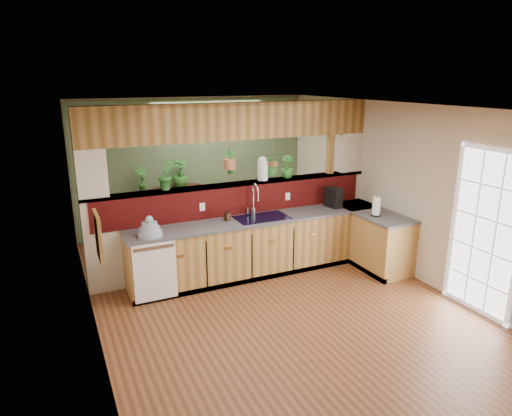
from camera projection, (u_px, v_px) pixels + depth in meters
name	position (u px, v px, depth m)	size (l,w,h in m)	color
ground	(276.00, 302.00, 6.24)	(4.60, 7.00, 0.01)	brown
ceiling	(278.00, 108.00, 5.52)	(4.60, 7.00, 0.01)	brown
wall_back	(195.00, 165.00, 8.93)	(4.60, 0.02, 2.60)	beige
wall_left	(89.00, 236.00, 4.95)	(0.02, 7.00, 2.60)	beige
wall_right	(413.00, 192.00, 6.82)	(0.02, 7.00, 2.60)	beige
pass_through_partition	(239.00, 195.00, 7.10)	(4.60, 0.21, 2.60)	beige
pass_through_ledge	(237.00, 184.00, 7.04)	(4.60, 0.21, 0.04)	brown
header_beam	(236.00, 121.00, 6.77)	(4.60, 0.15, 0.55)	brown
sage_backwall	(195.00, 165.00, 8.92)	(4.55, 0.02, 2.55)	#546A48
countertop	(298.00, 242.00, 7.22)	(4.14, 1.52, 0.90)	olive
dishwasher	(155.00, 272.00, 6.10)	(0.58, 0.03, 0.82)	white
navy_sink	(262.00, 222.00, 6.97)	(0.82, 0.50, 0.18)	black
french_door	(484.00, 235.00, 5.74)	(0.06, 1.02, 2.16)	white
framed_print	(99.00, 237.00, 4.20)	(0.04, 0.35, 0.45)	olive
faucet	(254.00, 198.00, 6.98)	(0.22, 0.22, 0.51)	#B7B7B2
dish_stack	(150.00, 230.00, 6.11)	(0.33, 0.33, 0.29)	#8E9CB7
soap_dispenser	(227.00, 215.00, 6.77)	(0.08, 0.08, 0.17)	#352113
coffee_maker	(334.00, 198.00, 7.47)	(0.17, 0.29, 0.32)	black
paper_towel	(376.00, 207.00, 6.99)	(0.15, 0.15, 0.32)	black
glass_jar	(263.00, 168.00, 7.16)	(0.17, 0.17, 0.37)	silver
ledge_plant_left	(166.00, 175.00, 6.53)	(0.24, 0.20, 0.44)	#266422
ledge_plant_right	(287.00, 167.00, 7.34)	(0.20, 0.20, 0.36)	#266422
hanging_plant_a	(230.00, 154.00, 6.86)	(0.23, 0.18, 0.50)	brown
hanging_plant_b	(273.00, 155.00, 7.18)	(0.33, 0.29, 0.52)	brown
shelving_console	(167.00, 211.00, 8.67)	(1.35, 0.36, 0.90)	black
shelf_plant_a	(141.00, 179.00, 8.30)	(0.24, 0.16, 0.45)	#266422
shelf_plant_b	(180.00, 173.00, 8.59)	(0.29, 0.29, 0.52)	#266422
floor_plant	(264.00, 219.00, 8.63)	(0.66, 0.58, 0.74)	#266422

